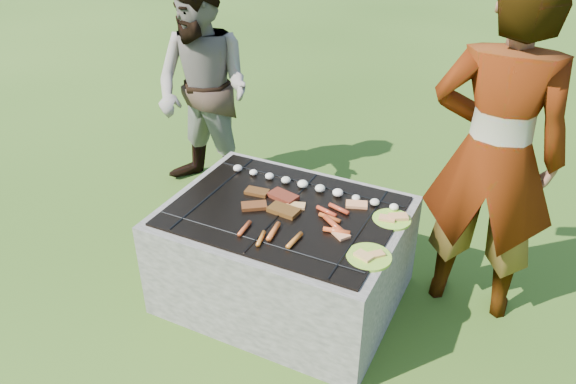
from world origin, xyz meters
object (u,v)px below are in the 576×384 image
plate_far (392,219)px  cook (494,156)px  fire_pit (284,257)px  plate_near (369,257)px  bystander (203,92)px

plate_far → cook: cook is taller
fire_pit → cook: bearing=24.9°
plate_far → plate_near: (-0.00, -0.37, -0.00)m
plate_near → bystander: size_ratio=0.18×
fire_pit → plate_near: bearing=-18.7°
plate_far → bystander: bearing=157.4°
cook → plate_near: bearing=54.4°
fire_pit → plate_near: size_ratio=4.42×
plate_near → fire_pit: bearing=161.3°
plate_near → bystander: (-1.65, 1.06, 0.21)m
fire_pit → cook: 1.28m
plate_far → cook: size_ratio=0.12×
plate_near → cook: (0.43, 0.65, 0.35)m
cook → bystander: (-2.08, 0.41, -0.14)m
bystander → plate_far: bearing=-15.5°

